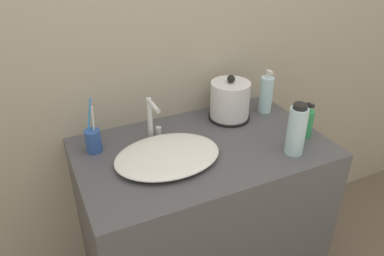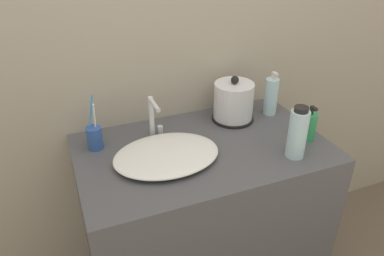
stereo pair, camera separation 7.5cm
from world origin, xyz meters
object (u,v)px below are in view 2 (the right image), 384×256
faucet (154,116)px  electric_kettle (233,103)px  shampoo_bottle (271,96)px  lotion_bottle (309,126)px  toothbrush_cup (95,137)px  mouthwash_bottle (298,133)px

faucet → electric_kettle: (0.38, 0.02, -0.02)m
faucet → shampoo_bottle: shampoo_bottle is taller
faucet → shampoo_bottle: bearing=0.9°
electric_kettle → shampoo_bottle: electric_kettle is taller
faucet → shampoo_bottle: size_ratio=0.87×
lotion_bottle → toothbrush_cup: bearing=162.7°
toothbrush_cup → shampoo_bottle: (0.82, 0.00, 0.04)m
electric_kettle → lotion_bottle: 0.35m
shampoo_bottle → toothbrush_cup: bearing=-179.9°
faucet → toothbrush_cup: bearing=178.4°
electric_kettle → toothbrush_cup: (-0.63, -0.01, -0.03)m
toothbrush_cup → electric_kettle: bearing=1.3°
electric_kettle → toothbrush_cup: bearing=-178.7°
electric_kettle → toothbrush_cup: toothbrush_cup is taller
faucet → mouthwash_bottle: size_ratio=0.86×
shampoo_bottle → lotion_bottle: bearing=-85.4°
toothbrush_cup → mouthwash_bottle: toothbrush_cup is taller
shampoo_bottle → mouthwash_bottle: mouthwash_bottle is taller
electric_kettle → lotion_bottle: bearing=-52.5°
lotion_bottle → mouthwash_bottle: (-0.13, -0.09, 0.04)m
faucet → mouthwash_bottle: (0.47, -0.34, 0.00)m
electric_kettle → toothbrush_cup: size_ratio=0.94×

